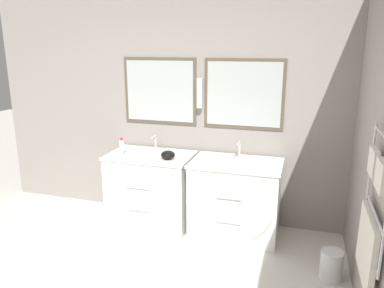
% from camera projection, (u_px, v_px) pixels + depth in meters
% --- Properties ---
extents(wall_back, '(5.08, 0.14, 2.60)m').
position_uv_depth(wall_back, '(194.00, 110.00, 4.32)').
color(wall_back, gray).
rests_on(wall_back, ground_plane).
extents(wall_right, '(0.13, 4.33, 2.60)m').
position_uv_depth(wall_right, '(380.00, 152.00, 2.67)').
color(wall_right, gray).
rests_on(wall_right, ground_plane).
extents(vanity_left, '(0.96, 0.68, 0.84)m').
position_uv_depth(vanity_left, '(150.00, 189.00, 4.28)').
color(vanity_left, white).
rests_on(vanity_left, ground_plane).
extents(vanity_right, '(0.96, 0.68, 0.84)m').
position_uv_depth(vanity_right, '(235.00, 199.00, 4.01)').
color(vanity_right, white).
rests_on(vanity_right, ground_plane).
extents(faucet_left, '(0.17, 0.12, 0.19)m').
position_uv_depth(faucet_left, '(155.00, 143.00, 4.33)').
color(faucet_left, silver).
rests_on(faucet_left, vanity_left).
extents(faucet_right, '(0.17, 0.12, 0.19)m').
position_uv_depth(faucet_right, '(239.00, 150.00, 4.06)').
color(faucet_right, silver).
rests_on(faucet_right, vanity_right).
extents(toiletry_bottle, '(0.05, 0.05, 0.19)m').
position_uv_depth(toiletry_bottle, '(122.00, 147.00, 4.18)').
color(toiletry_bottle, silver).
rests_on(toiletry_bottle, vanity_left).
extents(amenity_bowl, '(0.15, 0.15, 0.09)m').
position_uv_depth(amenity_bowl, '(168.00, 155.00, 4.04)').
color(amenity_bowl, black).
rests_on(amenity_bowl, vanity_left).
extents(waste_bin, '(0.20, 0.20, 0.27)m').
position_uv_depth(waste_bin, '(331.00, 264.00, 3.32)').
color(waste_bin, silver).
rests_on(waste_bin, ground_plane).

